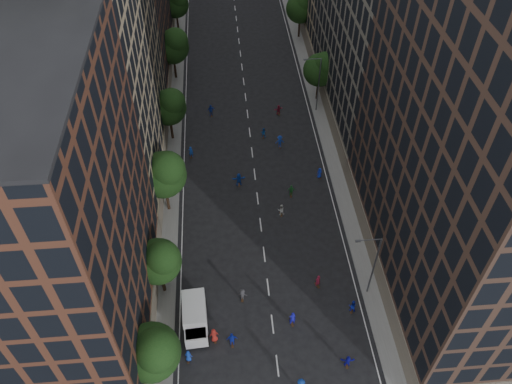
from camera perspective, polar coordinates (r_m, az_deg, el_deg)
ground at (r=73.38m, az=-0.69°, el=6.60°), size 240.00×240.00×0.00m
sidewalk_left at (r=79.63m, az=-9.87°, el=9.47°), size 4.00×105.00×0.15m
sidewalk_right at (r=80.78m, az=7.56°, el=10.35°), size 4.00×105.00×0.15m
bldg_left_a at (r=44.45m, az=-23.11°, el=-3.53°), size 14.00×22.00×30.00m
bldg_left_b at (r=61.47m, az=-19.05°, el=14.79°), size 14.00×26.00×34.00m
bldg_right_a at (r=48.30m, az=24.74°, el=5.29°), size 14.00×30.00×36.00m
bldg_right_b at (r=71.55m, az=15.24°, el=19.58°), size 14.00×28.00×33.00m
tree_left_0 at (r=45.71m, az=-11.71°, el=-17.43°), size 5.20×5.20×8.83m
tree_left_1 at (r=51.39m, az=-10.98°, el=-7.68°), size 4.80×4.80×8.21m
tree_left_2 at (r=58.82m, az=-10.45°, el=2.14°), size 5.60×5.60×9.45m
tree_left_3 at (r=70.02m, az=-9.88°, el=9.67°), size 5.00×5.00×8.58m
tree_left_4 at (r=83.40m, az=-9.46°, el=16.22°), size 5.40×5.40×9.08m
tree_left_5 at (r=97.88m, az=-9.11°, el=20.56°), size 4.80×4.80×8.33m
tree_right_a at (r=77.93m, az=7.45°, el=13.83°), size 5.00×5.00×8.39m
tree_right_b at (r=95.09m, az=5.25°, el=20.33°), size 5.20×5.20×8.83m
streetlamp_near at (r=52.08m, az=13.20°, el=-7.94°), size 2.64×0.22×9.06m
streetlamp_far at (r=75.62m, az=7.03°, el=12.38°), size 2.64×0.22×9.06m
cargo_van at (r=51.98m, az=-6.99°, el=-14.03°), size 2.77×5.43×2.82m
skater_0 at (r=50.88m, az=-7.74°, el=-18.09°), size 0.83×0.64×1.52m
skater_1 at (r=52.30m, az=4.18°, el=-14.21°), size 0.76×0.55×1.91m
skater_2 at (r=54.01m, az=10.95°, el=-12.68°), size 0.93×0.81×1.64m
skater_4 at (r=51.07m, az=-2.75°, el=-16.48°), size 1.14×0.49×1.94m
skater_5 at (r=51.00m, az=10.42°, el=-18.49°), size 1.41×0.55×1.49m
skater_6 at (r=51.45m, az=-4.81°, el=-16.01°), size 1.01×0.77×1.85m
skater_7 at (r=55.12m, az=7.07°, el=-10.06°), size 0.75×0.64×1.73m
skater_8 at (r=61.33m, az=2.89°, el=-2.08°), size 0.83×0.66×1.66m
skater_9 at (r=53.86m, az=-1.57°, el=-11.66°), size 1.10×0.73×1.58m
skater_10 at (r=63.68m, az=4.05°, el=0.14°), size 1.04×0.53×1.71m
skater_11 at (r=64.87m, az=-1.97°, el=1.41°), size 1.80×0.71×1.90m
skater_12 at (r=66.53m, az=7.26°, el=2.15°), size 0.87×0.70×1.54m
skater_13 at (r=69.62m, az=-7.45°, el=4.56°), size 0.70×0.53×1.73m
skater_14 at (r=72.42m, az=0.84°, el=6.76°), size 0.83×0.69×1.53m
skater_15 at (r=70.67m, az=2.73°, el=5.76°), size 1.25×0.75×1.90m
skater_16 at (r=76.68m, az=-5.17°, el=9.25°), size 1.21×0.74×1.93m
skater_17 at (r=76.90m, az=2.59°, el=9.35°), size 1.51×0.92×1.55m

